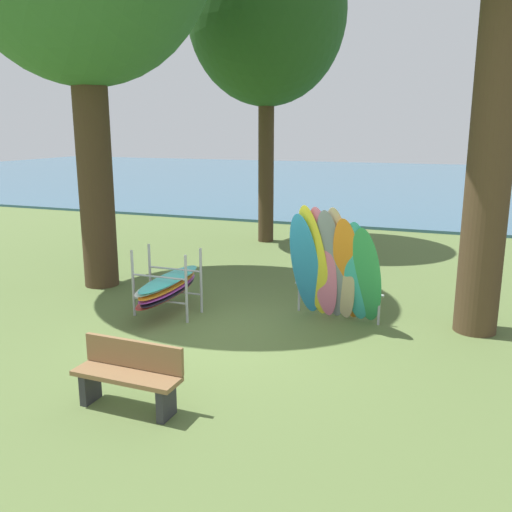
# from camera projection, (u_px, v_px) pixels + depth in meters

# --- Properties ---
(ground_plane) EXTENTS (80.00, 80.00, 0.00)m
(ground_plane) POSITION_uv_depth(u_px,v_px,m) (226.00, 335.00, 9.33)
(ground_plane) COLOR #566B38
(lake_water) EXTENTS (80.00, 36.00, 0.10)m
(lake_water) POSITION_uv_depth(u_px,v_px,m) (402.00, 181.00, 35.67)
(lake_water) COLOR #38607A
(lake_water) RESTS_ON ground
(tree_mid_behind) EXTENTS (4.54, 4.54, 9.25)m
(tree_mid_behind) POSITION_uv_depth(u_px,v_px,m) (267.00, 13.00, 15.57)
(tree_mid_behind) COLOR #42301E
(tree_mid_behind) RESTS_ON ground
(leaning_board_pile) EXTENTS (1.73, 0.99, 2.17)m
(leaning_board_pile) POSITION_uv_depth(u_px,v_px,m) (335.00, 268.00, 9.69)
(leaning_board_pile) COLOR #2D8ED1
(leaning_board_pile) RESTS_ON ground
(board_storage_rack) EXTENTS (1.15, 2.13, 1.25)m
(board_storage_rack) POSITION_uv_depth(u_px,v_px,m) (168.00, 286.00, 10.27)
(board_storage_rack) COLOR #9EA0A5
(board_storage_rack) RESTS_ON ground
(park_bench) EXTENTS (1.41, 0.45, 0.85)m
(park_bench) POSITION_uv_depth(u_px,v_px,m) (129.00, 374.00, 6.83)
(park_bench) COLOR #2D2D33
(park_bench) RESTS_ON ground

